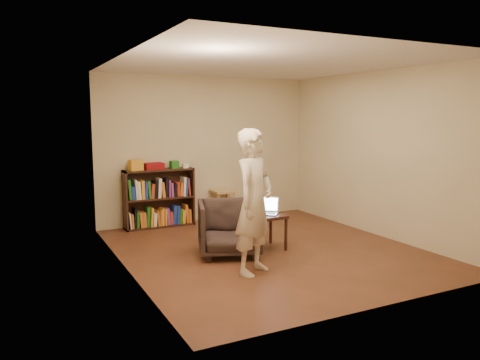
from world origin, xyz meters
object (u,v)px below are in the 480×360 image
side_table (265,220)px  laptop (267,210)px  person (254,202)px  armchair (229,228)px  bookshelf (159,201)px  stool (223,196)px

side_table → laptop: (0.05, 0.04, 0.14)m
person → laptop: bearing=19.6°
person → armchair: bearing=54.2°
bookshelf → laptop: 2.21m
armchair → laptop: armchair is taller
bookshelf → armchair: (0.36, -2.05, -0.06)m
bookshelf → side_table: (0.96, -2.01, -0.02)m
stool → armchair: 2.15m
laptop → stool: bearing=125.5°
armchair → side_table: size_ratio=1.64×
side_table → person: (-0.65, -0.85, 0.46)m
bookshelf → person: size_ratio=0.69×
bookshelf → person: bearing=-83.8°
bookshelf → armchair: bearing=-80.1°
stool → person: bearing=-107.2°
stool → armchair: size_ratio=0.68×
bookshelf → side_table: 2.23m
side_table → person: bearing=-127.3°
side_table → person: person is taller
side_table → bookshelf: bearing=115.5°
stool → person: 2.96m
stool → laptop: (-0.18, -1.91, 0.11)m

